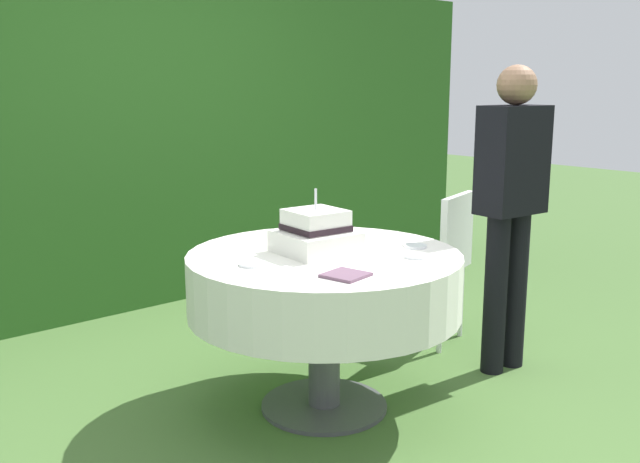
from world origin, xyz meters
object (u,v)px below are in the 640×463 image
Objects in this scene: garden_chair at (440,253)px; standing_person at (511,198)px; cake_table at (324,284)px; serving_plate_right at (253,264)px; serving_plate_left at (417,256)px; napkin_stack at (346,275)px; serving_plate_near at (415,246)px; wedding_cake at (316,233)px; serving_plate_far at (291,237)px.

standing_person is at bearing -96.04° from garden_chair.
cake_table is 10.39× the size of serving_plate_right.
serving_plate_left is 0.46m from napkin_stack.
garden_chair is (0.69, 0.41, -0.22)m from serving_plate_near.
standing_person reaches higher than napkin_stack.
serving_plate_left is at bearing -176.13° from standing_person.
serving_plate_left is 0.80m from standing_person.
serving_plate_near is 0.07× the size of standing_person.
standing_person reaches higher than serving_plate_near.
serving_plate_left is (0.27, -0.37, -0.08)m from wedding_cake.
wedding_cake is 0.47m from serving_plate_left.
wedding_cake is 3.10× the size of serving_plate_left.
garden_chair is (0.83, 0.55, -0.22)m from serving_plate_left.
cake_table is at bearing -104.16° from serving_plate_far.
serving_plate_far is (-0.31, 0.54, 0.00)m from serving_plate_near.
napkin_stack is (-0.60, -0.16, 0.00)m from serving_plate_near.
serving_plate_near is (0.41, -0.24, -0.08)m from wedding_cake.
serving_plate_near is (0.40, -0.19, 0.15)m from cake_table.
serving_plate_near is 0.20m from serving_plate_left.
wedding_cake reaches higher than garden_chair.
serving_plate_left is at bearing -75.82° from serving_plate_far.
serving_plate_far is at bearing 67.89° from napkin_stack.
serving_plate_near is 0.62m from napkin_stack.
serving_plate_far is 1.04m from garden_chair.
napkin_stack is (0.18, -0.39, 0.00)m from serving_plate_right.
garden_chair is 0.63m from standing_person.
wedding_cake is (-0.01, 0.04, 0.23)m from cake_table.
wedding_cake is 2.91× the size of serving_plate_right.
serving_plate_left is (0.26, -0.33, 0.15)m from cake_table.
serving_plate_left reaches higher than cake_table.
garden_chair is (1.00, -0.13, -0.22)m from serving_plate_far.
napkin_stack is at bearing -156.03° from garden_chair.
standing_person is at bearing -14.68° from cake_table.
standing_person reaches higher than wedding_cake.
serving_plate_right is at bearing -145.77° from serving_plate_far.
serving_plate_right and napkin_stack have the same top height.
serving_plate_right is 1.46m from standing_person.
standing_person is (1.24, 0.08, 0.17)m from napkin_stack.
wedding_cake is 0.48m from serving_plate_near.
serving_plate_near is 0.83m from garden_chair.
wedding_cake is 2.22× the size of napkin_stack.
serving_plate_far is 0.96× the size of serving_plate_left.
cake_table is at bearing 60.76° from napkin_stack.
serving_plate_far and serving_plate_right have the same top height.
standing_person is (1.05, -0.32, 0.09)m from wedding_cake.
cake_table is 0.39m from serving_plate_far.
wedding_cake is 0.33m from serving_plate_far.
serving_plate_near is 0.95× the size of serving_plate_left.
serving_plate_far is (0.10, 0.31, -0.08)m from wedding_cake.
napkin_stack is (-0.29, -0.70, 0.00)m from serving_plate_far.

